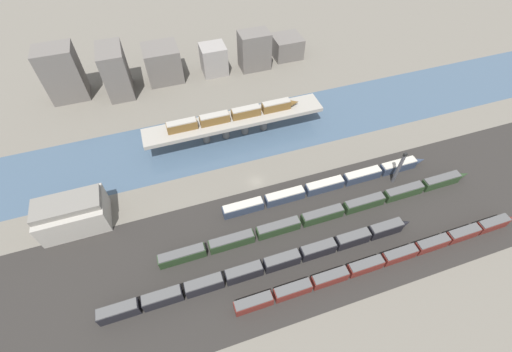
{
  "coord_description": "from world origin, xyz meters",
  "views": [
    {
      "loc": [
        -22.04,
        -66.77,
        85.96
      ],
      "look_at": [
        0.0,
        -0.21,
        3.07
      ],
      "focal_mm": 24.0,
      "sensor_mm": 36.0,
      "label": 1
    }
  ],
  "objects_px": {
    "train_yard_mid": "(267,266)",
    "train_yard_outer": "(329,185)",
    "train_on_bridge": "(234,115)",
    "signal_tower": "(399,168)",
    "train_yard_far": "(327,214)",
    "warehouse_building": "(73,214)",
    "train_yard_near": "(386,259)"
  },
  "relations": [
    {
      "from": "train_yard_mid",
      "to": "train_yard_outer",
      "type": "height_order",
      "value": "train_yard_mid"
    },
    {
      "from": "train_on_bridge",
      "to": "signal_tower",
      "type": "xyz_separation_m",
      "value": [
        42.31,
        -37.44,
        -3.02
      ]
    },
    {
      "from": "train_yard_far",
      "to": "signal_tower",
      "type": "height_order",
      "value": "signal_tower"
    },
    {
      "from": "train_yard_far",
      "to": "warehouse_building",
      "type": "xyz_separation_m",
      "value": [
        -70.11,
        21.05,
        3.15
      ]
    },
    {
      "from": "train_yard_far",
      "to": "train_yard_outer",
      "type": "relative_size",
      "value": 1.42
    },
    {
      "from": "train_yard_far",
      "to": "train_yard_outer",
      "type": "bearing_deg",
      "value": 60.9
    },
    {
      "from": "signal_tower",
      "to": "train_yard_near",
      "type": "bearing_deg",
      "value": -126.92
    },
    {
      "from": "train_yard_near",
      "to": "train_yard_mid",
      "type": "relative_size",
      "value": 0.98
    },
    {
      "from": "train_yard_near",
      "to": "warehouse_building",
      "type": "relative_size",
      "value": 4.64
    },
    {
      "from": "train_yard_near",
      "to": "train_yard_outer",
      "type": "relative_size",
      "value": 1.21
    },
    {
      "from": "train_yard_outer",
      "to": "train_on_bridge",
      "type": "bearing_deg",
      "value": 122.53
    },
    {
      "from": "train_on_bridge",
      "to": "train_yard_mid",
      "type": "bearing_deg",
      "value": -97.08
    },
    {
      "from": "train_on_bridge",
      "to": "signal_tower",
      "type": "relative_size",
      "value": 3.63
    },
    {
      "from": "train_yard_mid",
      "to": "train_on_bridge",
      "type": "bearing_deg",
      "value": 82.92
    },
    {
      "from": "warehouse_building",
      "to": "train_on_bridge",
      "type": "bearing_deg",
      "value": 22.2
    },
    {
      "from": "train_yard_mid",
      "to": "train_yard_far",
      "type": "relative_size",
      "value": 0.87
    },
    {
      "from": "train_on_bridge",
      "to": "warehouse_building",
      "type": "xyz_separation_m",
      "value": [
        -54.37,
        -22.18,
        -4.43
      ]
    },
    {
      "from": "train_yard_mid",
      "to": "train_yard_far",
      "type": "bearing_deg",
      "value": 24.03
    },
    {
      "from": "train_yard_outer",
      "to": "signal_tower",
      "type": "bearing_deg",
      "value": -11.07
    },
    {
      "from": "train_yard_mid",
      "to": "train_yard_far",
      "type": "xyz_separation_m",
      "value": [
        22.36,
        9.97,
        -0.24
      ]
    },
    {
      "from": "train_on_bridge",
      "to": "train_yard_near",
      "type": "xyz_separation_m",
      "value": [
        24.31,
        -61.4,
        -7.57
      ]
    },
    {
      "from": "train_yard_near",
      "to": "train_yard_outer",
      "type": "height_order",
      "value": "train_yard_near"
    },
    {
      "from": "train_yard_outer",
      "to": "warehouse_building",
      "type": "relative_size",
      "value": 3.82
    },
    {
      "from": "signal_tower",
      "to": "train_yard_mid",
      "type": "bearing_deg",
      "value": -162.14
    },
    {
      "from": "train_yard_far",
      "to": "warehouse_building",
      "type": "bearing_deg",
      "value": 163.29
    },
    {
      "from": "train_yard_outer",
      "to": "warehouse_building",
      "type": "height_order",
      "value": "warehouse_building"
    },
    {
      "from": "train_yard_mid",
      "to": "train_yard_far",
      "type": "distance_m",
      "value": 24.48
    },
    {
      "from": "train_yard_near",
      "to": "warehouse_building",
      "type": "bearing_deg",
      "value": 153.51
    },
    {
      "from": "train_yard_far",
      "to": "signal_tower",
      "type": "xyz_separation_m",
      "value": [
        26.56,
        5.79,
        4.56
      ]
    },
    {
      "from": "train_yard_near",
      "to": "warehouse_building",
      "type": "distance_m",
      "value": 87.97
    },
    {
      "from": "train_on_bridge",
      "to": "warehouse_building",
      "type": "height_order",
      "value": "train_on_bridge"
    },
    {
      "from": "train_yard_outer",
      "to": "train_yard_mid",
      "type": "bearing_deg",
      "value": -144.5
    }
  ]
}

